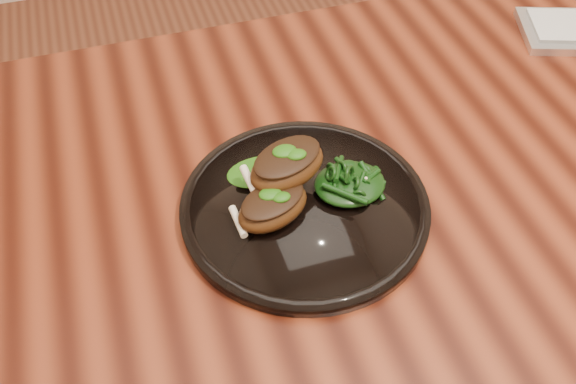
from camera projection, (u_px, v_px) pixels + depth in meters
The scene contains 6 objects.
desk at pixel (490, 177), 0.97m from camera, with size 1.60×0.80×0.75m.
plate at pixel (305, 207), 0.80m from camera, with size 0.31×0.31×0.02m.
lamb_chop_front at pixel (272, 206), 0.77m from camera, with size 0.11×0.09×0.04m.
lamb_chop_back at pixel (287, 165), 0.79m from camera, with size 0.12×0.10×0.05m.
herb_smear at pixel (260, 172), 0.83m from camera, with size 0.09×0.06×0.01m, color #134607.
greens_heap at pixel (350, 180), 0.80m from camera, with size 0.09×0.09×0.03m.
Camera 1 is at (-0.49, -0.56, 1.36)m, focal length 40.00 mm.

